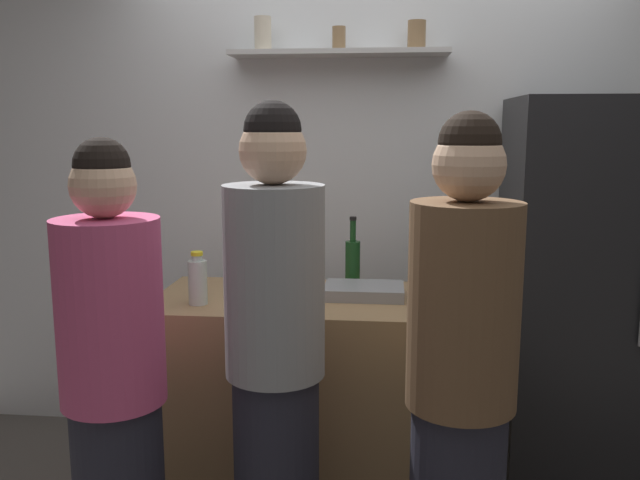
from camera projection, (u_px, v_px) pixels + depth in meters
back_wall_assembly at (378, 194)px, 3.48m from camera, size 4.80×0.32×2.60m
refrigerator at (577, 294)px, 3.07m from camera, size 0.65×0.64×1.78m
counter at (320, 400)px, 2.93m from camera, size 1.42×0.66×0.93m
baking_pan at (364, 291)px, 2.86m from camera, size 0.34×0.24×0.05m
utensil_holder at (430, 291)px, 2.73m from camera, size 0.12×0.12×0.22m
wine_bottle_pale_glass at (438, 282)px, 2.58m from camera, size 0.07×0.07×0.34m
wine_bottle_green_glass at (353, 260)px, 3.07m from camera, size 0.07×0.07×0.32m
wine_bottle_amber_glass at (442, 262)px, 3.00m from camera, size 0.08×0.08×0.31m
water_bottle_plastic at (198, 281)px, 2.73m from camera, size 0.08×0.08×0.22m
person_grey_hoodie at (275, 360)px, 2.27m from camera, size 0.34×0.34×1.74m
person_brown_jacket at (460, 391)px, 2.06m from camera, size 0.34×0.34×1.70m
person_pink_top at (114, 390)px, 2.18m from camera, size 0.34×0.34×1.63m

